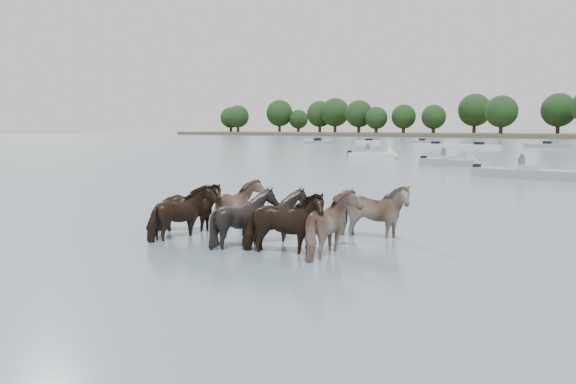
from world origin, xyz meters
The scene contains 7 objects.
ground centered at (0.00, 0.00, 0.00)m, with size 400.00×400.00×0.00m, color slate.
shoreline centered at (-70.00, 150.00, 0.50)m, with size 160.00×30.00×1.00m, color #4C4233.
pony_herd centered at (0.93, -0.45, 0.55)m, with size 6.62×4.50×1.63m.
motorboat_a centered at (-5.36, 28.85, 0.23)m, with size 4.53×1.76×1.92m.
motorboat_b centered at (2.10, 21.55, 0.22)m, with size 6.45×1.97×1.92m.
motorboat_f centered at (-14.70, 34.80, 0.23)m, with size 4.66×3.04×1.92m.
treeline centered at (-66.39, 149.69, 6.87)m, with size 149.25×21.29×12.33m.
Camera 1 is at (9.68, -11.21, 2.74)m, focal length 36.48 mm.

